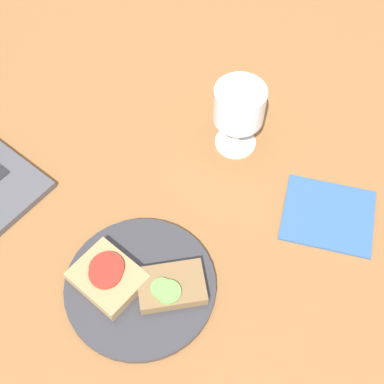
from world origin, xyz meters
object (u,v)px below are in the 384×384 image
object	(u,v)px
sandwich_with_tomato	(108,276)
wine_glass	(239,107)
napkin	(328,215)
plate	(140,286)
sandwich_with_cucumber	(171,286)

from	to	relation	value
sandwich_with_tomato	wine_glass	bearing A→B (deg)	2.01
sandwich_with_tomato	napkin	distance (cm)	35.57
plate	sandwich_with_tomato	size ratio (longest dim) A/B	2.23
plate	napkin	world-z (taller)	plate
sandwich_with_cucumber	napkin	size ratio (longest dim) A/B	0.81
plate	napkin	xyz separation A→B (cm)	(27.69, -14.93, -0.37)
napkin	wine_glass	bearing A→B (deg)	82.85
sandwich_with_cucumber	sandwich_with_tomato	size ratio (longest dim) A/B	1.15
sandwich_with_tomato	wine_glass	size ratio (longest dim) A/B	0.77
plate	wine_glass	bearing A→B (deg)	9.70
sandwich_with_cucumber	napkin	bearing A→B (deg)	-23.34
sandwich_with_tomato	napkin	xyz separation A→B (cm)	(30.02, -18.95, -2.14)
sandwich_with_cucumber	sandwich_with_tomato	world-z (taller)	sandwich_with_tomato
plate	wine_glass	distance (cm)	31.82
sandwich_with_cucumber	sandwich_with_tomato	xyz separation A→B (cm)	(-4.61, 7.99, 0.18)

